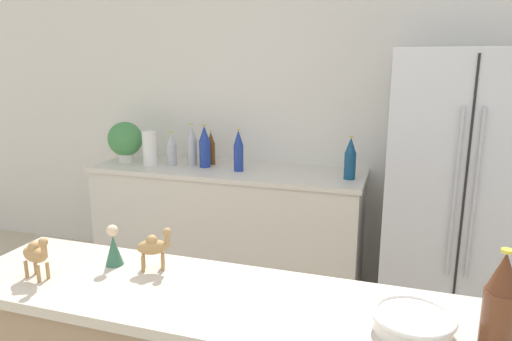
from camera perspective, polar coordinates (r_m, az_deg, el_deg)
wall_back at (r=3.50m, az=6.67°, el=6.96°), size 8.00×0.06×2.55m
back_counter at (r=3.53m, az=-3.61°, el=-6.75°), size 2.04×0.63×0.89m
refrigerator at (r=3.12m, az=23.72°, el=-2.46°), size 0.85×0.77×1.74m
potted_plant at (r=3.74m, az=-16.03°, el=3.70°), size 0.27×0.27×0.32m
paper_towel_roll at (r=3.58m, az=-13.12°, el=2.71°), size 0.11×0.11×0.26m
back_bottle_0 at (r=3.28m, az=-2.20°, el=2.46°), size 0.07×0.07×0.31m
back_bottle_1 at (r=3.43m, az=-6.44°, el=2.95°), size 0.08×0.08×0.32m
back_bottle_2 at (r=3.52m, az=-5.64°, el=2.79°), size 0.06×0.06×0.27m
back_bottle_3 at (r=3.52m, az=-8.04°, el=3.14°), size 0.08×0.08×0.32m
back_bottle_4 at (r=3.11m, az=11.70°, el=1.45°), size 0.08×0.08×0.29m
back_bottle_5 at (r=3.54m, az=-10.53°, el=2.64°), size 0.08×0.08×0.26m
wine_bottle at (r=1.31m, az=28.19°, el=-14.78°), size 0.08×0.08×0.29m
fruit_bowl at (r=1.38m, az=19.00°, el=-17.40°), size 0.23×0.23×0.06m
camel_figurine at (r=1.74m, az=-25.80°, el=-9.30°), size 0.13×0.08×0.16m
camel_figurine_second at (r=1.67m, az=-12.66°, el=-9.18°), size 0.12×0.10×0.15m
wise_man_figurine_crimson at (r=1.76m, az=-17.37°, el=-9.20°), size 0.07×0.07×0.15m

